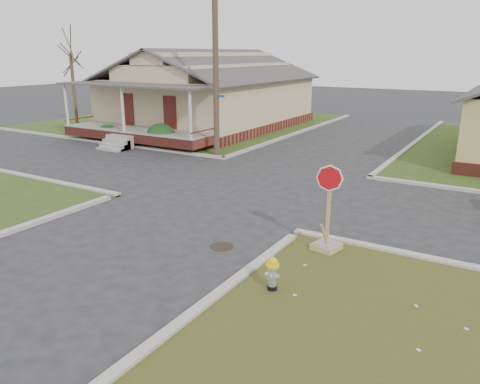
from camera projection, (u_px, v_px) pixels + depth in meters
The scene contains 11 objects.
ground at pixel (170, 226), 14.06m from camera, with size 120.00×120.00×0.00m, color #262629.
verge_far_left at pixel (187, 122), 35.26m from camera, with size 19.00×19.00×0.05m, color #2B4418.
curbs at pixel (251, 187), 18.18m from camera, with size 80.00×40.00×0.12m, color #AFAA9E, non-canonical shape.
manhole at pixel (222, 246), 12.57m from camera, with size 0.64×0.64×0.01m, color black.
corner_house at pixel (209, 94), 32.05m from camera, with size 10.10×15.50×5.30m.
utility_pole at pixel (216, 60), 22.12m from camera, with size 1.80×0.28×9.00m.
tree_far_left at pixel (74, 91), 32.07m from camera, with size 0.22×0.22×4.90m, color #3C2C22.
fire_hydrant at pixel (273, 272), 10.07m from camera, with size 0.29×0.29×0.77m.
stop_sign at pixel (327, 232), 12.14m from camera, with size 0.65×0.63×2.29m.
hedge_left at pixel (107, 132), 27.28m from camera, with size 1.31×1.08×1.00m, color #153C19.
hedge_right at pixel (161, 136), 25.47m from camera, with size 1.59×1.31×1.22m, color #153C19.
Camera 1 is at (8.59, -10.23, 5.00)m, focal length 35.00 mm.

